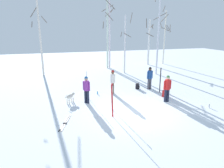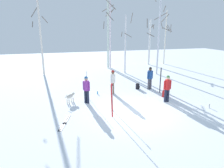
% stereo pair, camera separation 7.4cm
% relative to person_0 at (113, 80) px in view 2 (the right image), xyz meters
% --- Properties ---
extents(ground_plane, '(60.00, 60.00, 0.00)m').
position_rel_person_0_xyz_m(ground_plane, '(0.27, -3.44, -0.98)').
color(ground_plane, white).
extents(person_0, '(0.34, 0.47, 1.72)m').
position_rel_person_0_xyz_m(person_0, '(0.00, 0.00, 0.00)').
color(person_0, '#72604C').
rests_on(person_0, ground_plane).
extents(person_1, '(0.40, 0.40, 1.72)m').
position_rel_person_0_xyz_m(person_1, '(-2.09, -1.34, 0.00)').
color(person_1, '#1E2338').
rests_on(person_1, ground_plane).
extents(person_2, '(0.52, 0.34, 1.72)m').
position_rel_person_0_xyz_m(person_2, '(2.80, -2.53, 0.00)').
color(person_2, '#1E2338').
rests_on(person_2, ground_plane).
extents(person_3, '(0.51, 0.34, 1.72)m').
position_rel_person_0_xyz_m(person_3, '(3.01, 0.28, 0.00)').
color(person_3, '#4C4C56').
rests_on(person_3, ground_plane).
extents(dog, '(0.66, 0.67, 0.57)m').
position_rel_person_0_xyz_m(dog, '(-3.05, -0.93, -0.59)').
color(dog, beige).
rests_on(dog, ground_plane).
extents(ski_pair_planted_0, '(0.03, 0.19, 1.80)m').
position_rel_person_0_xyz_m(ski_pair_planted_0, '(-1.87, -0.22, -0.09)').
color(ski_pair_planted_0, white).
rests_on(ski_pair_planted_0, ground_plane).
extents(ski_pair_planted_1, '(0.07, 0.26, 1.82)m').
position_rel_person_0_xyz_m(ski_pair_planted_1, '(-1.14, -3.68, -0.08)').
color(ski_pair_planted_1, red).
rests_on(ski_pair_planted_1, ground_plane).
extents(ski_pair_planted_2, '(0.12, 0.09, 1.83)m').
position_rel_person_0_xyz_m(ski_pair_planted_2, '(3.36, -0.69, -0.07)').
color(ski_pair_planted_2, black).
rests_on(ski_pair_planted_2, ground_plane).
extents(ski_pair_lying_0, '(0.73, 1.70, 0.05)m').
position_rel_person_0_xyz_m(ski_pair_lying_0, '(-3.59, -3.76, -0.97)').
color(ski_pair_lying_0, black).
rests_on(ski_pair_lying_0, ground_plane).
extents(ski_poles_0, '(0.07, 0.23, 1.54)m').
position_rel_person_0_xyz_m(ski_poles_0, '(-0.87, -2.86, -0.16)').
color(ski_poles_0, '#B2B2BC').
rests_on(ski_poles_0, ground_plane).
extents(backpack_0, '(0.33, 0.34, 0.44)m').
position_rel_person_0_xyz_m(backpack_0, '(3.20, -1.61, -0.77)').
color(backpack_0, red).
rests_on(backpack_0, ground_plane).
extents(backpack_1, '(0.34, 0.34, 0.44)m').
position_rel_person_0_xyz_m(backpack_1, '(2.16, 0.57, -0.77)').
color(backpack_1, black).
rests_on(backpack_1, ground_plane).
extents(water_bottle_0, '(0.07, 0.07, 0.21)m').
position_rel_person_0_xyz_m(water_bottle_0, '(-1.08, 0.19, -0.88)').
color(water_bottle_0, '#1E72BF').
rests_on(water_bottle_0, ground_plane).
extents(water_bottle_1, '(0.06, 0.06, 0.23)m').
position_rel_person_0_xyz_m(water_bottle_1, '(4.65, -4.16, -0.87)').
color(water_bottle_1, silver).
rests_on(water_bottle_1, ground_plane).
extents(birch_tree_0, '(1.46, 1.45, 7.36)m').
position_rel_person_0_xyz_m(birch_tree_0, '(-4.94, 7.63, 2.80)').
color(birch_tree_0, silver).
rests_on(birch_tree_0, ground_plane).
extents(birch_tree_1, '(1.41, 1.50, 7.67)m').
position_rel_person_0_xyz_m(birch_tree_1, '(2.18, 9.35, 2.99)').
color(birch_tree_1, silver).
rests_on(birch_tree_1, ground_plane).
extents(birch_tree_2, '(1.42, 1.32, 7.91)m').
position_rel_person_0_xyz_m(birch_tree_2, '(2.44, 9.37, 3.10)').
color(birch_tree_2, silver).
rests_on(birch_tree_2, ground_plane).
extents(birch_tree_3, '(1.26, 1.25, 5.93)m').
position_rel_person_0_xyz_m(birch_tree_3, '(3.16, 6.22, 2.01)').
color(birch_tree_3, white).
rests_on(birch_tree_3, ground_plane).
extents(birch_tree_4, '(1.62, 1.45, 7.49)m').
position_rel_person_0_xyz_m(birch_tree_4, '(6.09, 4.86, 2.93)').
color(birch_tree_4, silver).
rests_on(birch_tree_4, ground_plane).
extents(birch_tree_5, '(1.16, 1.19, 5.67)m').
position_rel_person_0_xyz_m(birch_tree_5, '(7.80, 10.17, 1.95)').
color(birch_tree_5, white).
rests_on(birch_tree_5, ground_plane).
extents(birch_tree_6, '(1.59, 1.58, 6.66)m').
position_rel_person_0_xyz_m(birch_tree_6, '(9.94, 10.09, 2.47)').
color(birch_tree_6, silver).
rests_on(birch_tree_6, ground_plane).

